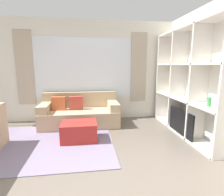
{
  "coord_description": "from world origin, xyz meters",
  "views": [
    {
      "loc": [
        0.08,
        -1.81,
        1.5
      ],
      "look_at": [
        0.57,
        1.68,
        0.85
      ],
      "focal_mm": 28.0,
      "sensor_mm": 36.0,
      "label": 1
    }
  ],
  "objects": [
    {
      "name": "couch_main",
      "position": [
        -0.14,
        2.6,
        0.3
      ],
      "size": [
        1.92,
        0.88,
        0.81
      ],
      "color": "tan",
      "rests_on": "ground_plane"
    },
    {
      "name": "wall_back",
      "position": [
        0.0,
        3.08,
        1.36
      ],
      "size": [
        6.1,
        0.11,
        2.7
      ],
      "color": "silver",
      "rests_on": "ground_plane"
    },
    {
      "name": "area_rug",
      "position": [
        -0.84,
        1.53,
        0.01
      ],
      "size": [
        2.75,
        2.09,
        0.01
      ],
      "primitive_type": "cube",
      "color": "slate",
      "rests_on": "ground_plane"
    },
    {
      "name": "wall_right",
      "position": [
        2.48,
        1.52,
        1.35
      ],
      "size": [
        0.07,
        4.25,
        2.7
      ],
      "primitive_type": "cube",
      "color": "silver",
      "rests_on": "ground_plane"
    },
    {
      "name": "ottoman",
      "position": [
        -0.11,
        1.62,
        0.19
      ],
      "size": [
        0.7,
        0.53,
        0.38
      ],
      "color": "#A82823",
      "rests_on": "ground_plane"
    },
    {
      "name": "shelving_unit",
      "position": [
        2.28,
        1.72,
        1.11
      ],
      "size": [
        0.43,
        2.43,
        2.31
      ],
      "color": "silver",
      "rests_on": "ground_plane"
    }
  ]
}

